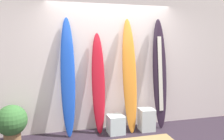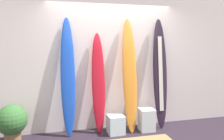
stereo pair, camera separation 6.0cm
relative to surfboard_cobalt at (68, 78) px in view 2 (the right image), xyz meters
name	(u,v)px [view 2 (the right image)]	position (x,y,z in m)	size (l,w,h in m)	color
wall_back	(110,59)	(0.88, 0.28, 0.31)	(7.20, 0.20, 2.80)	silver
surfboard_cobalt	(68,78)	(0.00, 0.00, 0.00)	(0.27, 0.33, 2.21)	blue
surfboard_crimson	(98,84)	(0.57, 0.00, -0.14)	(0.26, 0.29, 1.93)	red
surfboard_sunset	(130,75)	(1.18, -0.06, 0.01)	(0.28, 0.43, 2.22)	orange
surfboard_charcoal	(160,74)	(1.85, -0.03, 0.01)	(0.31, 0.35, 2.23)	#271929
display_block_left	(116,124)	(0.88, -0.16, -0.92)	(0.32, 0.32, 0.35)	white
display_block_center	(147,120)	(1.52, -0.16, -0.88)	(0.30, 0.30, 0.43)	white
potted_plant	(12,122)	(-0.96, -0.21, -0.69)	(0.52, 0.52, 0.70)	brown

